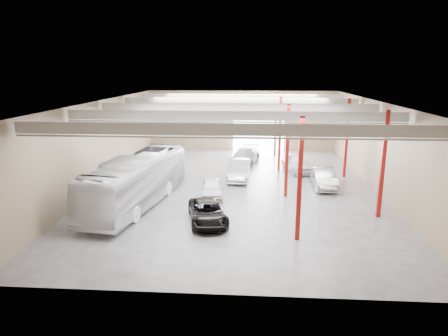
# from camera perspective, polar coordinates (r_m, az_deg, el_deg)

# --- Properties ---
(depot_shell) EXTENTS (22.12, 32.12, 7.06)m
(depot_shell) POSITION_cam_1_polar(r_m,az_deg,el_deg) (32.08, 2.16, 5.96)
(depot_shell) COLOR #4C4D52
(depot_shell) RESTS_ON ground
(coach_bus) EXTENTS (4.89, 12.95, 3.52)m
(coach_bus) POSITION_cam_1_polar(r_m,az_deg,el_deg) (28.91, -12.28, -1.75)
(coach_bus) COLOR silver
(coach_bus) RESTS_ON ground
(black_sedan) EXTENTS (3.21, 5.21, 1.35)m
(black_sedan) POSITION_cam_1_polar(r_m,az_deg,el_deg) (25.24, -2.34, -6.33)
(black_sedan) COLOR black
(black_sedan) RESTS_ON ground
(car_row_a) EXTENTS (2.00, 4.21, 1.39)m
(car_row_a) POSITION_cam_1_polar(r_m,az_deg,el_deg) (30.17, -1.75, -2.88)
(car_row_a) COLOR white
(car_row_a) RESTS_ON ground
(car_row_b) EXTENTS (1.98, 5.22, 1.70)m
(car_row_b) POSITION_cam_1_polar(r_m,az_deg,el_deg) (35.02, 2.10, -0.25)
(car_row_b) COLOR #BCBCC1
(car_row_b) RESTS_ON ground
(car_row_c) EXTENTS (3.31, 5.79, 1.58)m
(car_row_c) POSITION_cam_1_polar(r_m,az_deg,el_deg) (41.19, 3.10, 1.80)
(car_row_c) COLOR slate
(car_row_c) RESTS_ON ground
(car_right_near) EXTENTS (1.77, 4.86, 1.59)m
(car_right_near) POSITION_cam_1_polar(r_m,az_deg,el_deg) (33.61, 14.07, -1.36)
(car_right_near) COLOR #A4A4A8
(car_right_near) RESTS_ON ground
(car_right_far) EXTENTS (2.98, 5.17, 1.65)m
(car_right_far) POSITION_cam_1_polar(r_m,az_deg,el_deg) (38.36, 10.39, 0.75)
(car_right_far) COLOR white
(car_right_far) RESTS_ON ground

